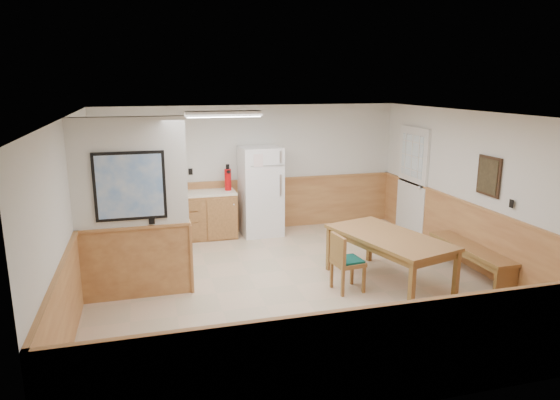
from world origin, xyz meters
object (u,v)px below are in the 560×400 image
object	(u,v)px
refrigerator	(261,191)
dining_table	(389,241)
dining_chair	(343,258)
fire_extinguisher	(228,179)
dining_bench	(470,253)
soap_bottle	(132,190)

from	to	relation	value
refrigerator	dining_table	distance (m)	3.21
dining_chair	fire_extinguisher	world-z (taller)	fire_extinguisher
dining_bench	dining_chair	bearing A→B (deg)	-177.97
dining_table	dining_bench	world-z (taller)	dining_table
dining_table	soap_bottle	bearing A→B (deg)	125.25
refrigerator	dining_table	xyz separation A→B (m)	(1.24, -2.95, -0.21)
fire_extinguisher	refrigerator	bearing A→B (deg)	-2.49
refrigerator	dining_chair	world-z (taller)	refrigerator
fire_extinguisher	soap_bottle	distance (m)	1.77
fire_extinguisher	soap_bottle	size ratio (longest dim) A/B	2.05
dining_bench	dining_chair	world-z (taller)	dining_chair
fire_extinguisher	dining_chair	bearing A→B (deg)	-64.60
dining_table	fire_extinguisher	distance (m)	3.59
dining_chair	soap_bottle	size ratio (longest dim) A/B	3.45
refrigerator	dining_chair	bearing A→B (deg)	-82.88
fire_extinguisher	dining_table	bearing A→B (deg)	-52.74
dining_bench	dining_table	bearing A→B (deg)	-179.87
dining_table	soap_bottle	xyz separation A→B (m)	(-3.63, 2.99, 0.36)
refrigerator	dining_table	size ratio (longest dim) A/B	0.82
dining_bench	dining_chair	size ratio (longest dim) A/B	2.04
dining_table	dining_bench	xyz separation A→B (m)	(1.42, 0.01, -0.31)
soap_bottle	fire_extinguisher	bearing A→B (deg)	1.74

